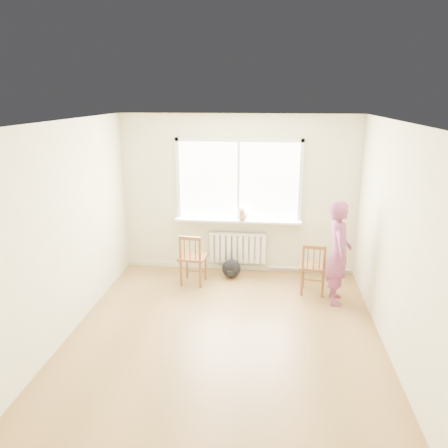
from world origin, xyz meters
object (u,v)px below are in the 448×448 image
(chair_left, at_px, (192,259))
(person, at_px, (338,253))
(cat, at_px, (243,214))
(chair_right, at_px, (313,268))
(backpack, at_px, (231,268))

(chair_left, xyz_separation_m, person, (2.24, -0.38, 0.34))
(chair_left, height_order, cat, cat)
(person, relative_size, cat, 3.69)
(chair_left, relative_size, cat, 2.05)
(chair_left, height_order, chair_right, chair_left)
(backpack, bearing_deg, cat, 49.15)
(chair_left, xyz_separation_m, backpack, (0.60, 0.34, -0.27))
(chair_left, bearing_deg, backpack, -143.96)
(cat, bearing_deg, chair_left, -140.28)
(chair_left, relative_size, backpack, 2.69)
(chair_right, bearing_deg, cat, -23.33)
(person, xyz_separation_m, backpack, (-1.63, 0.72, -0.61))
(chair_right, relative_size, person, 0.54)
(person, distance_m, cat, 1.75)
(chair_right, distance_m, person, 0.53)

